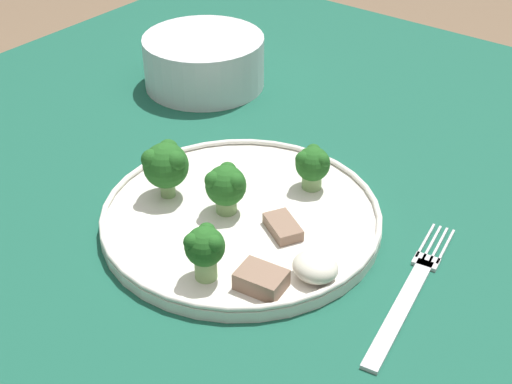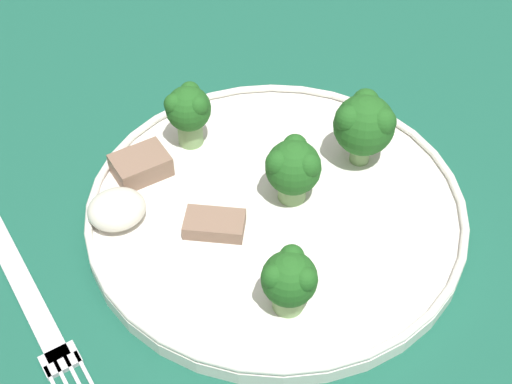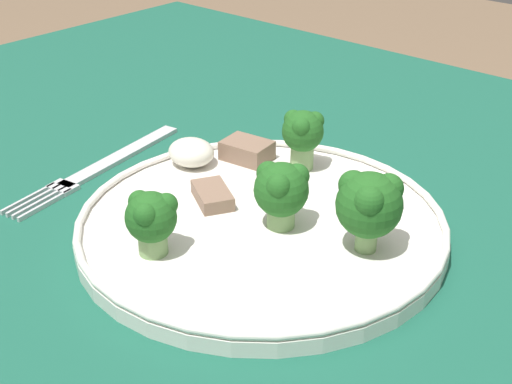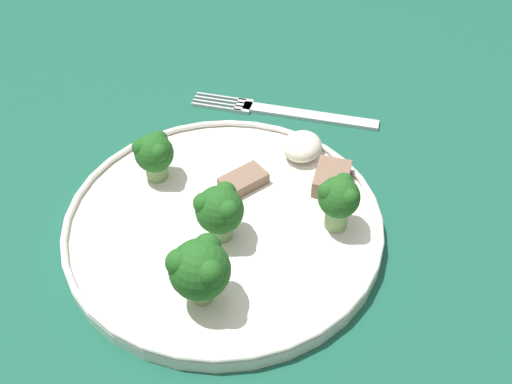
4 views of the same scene
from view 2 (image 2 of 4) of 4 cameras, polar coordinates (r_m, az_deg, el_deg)
table at (r=0.58m, az=2.05°, el=-13.90°), size 1.15×1.08×0.77m
dinner_plate at (r=0.54m, az=1.61°, el=-1.41°), size 0.28×0.28×0.02m
fork at (r=0.51m, az=-17.32°, el=-8.83°), size 0.05×0.21×0.00m
broccoli_floret_near_rim_left at (r=0.46m, az=2.68°, el=-7.00°), size 0.04×0.04×0.05m
broccoli_floret_center_left at (r=0.52m, az=3.00°, el=1.99°), size 0.04×0.04×0.05m
broccoli_floret_back_left at (r=0.57m, az=-5.43°, el=6.54°), size 0.04×0.04×0.05m
broccoli_floret_front_left at (r=0.55m, az=8.65°, el=5.42°), size 0.05×0.05×0.06m
meat_slice_front_slice at (r=0.52m, az=-3.34°, el=-2.58°), size 0.05×0.04×0.01m
meat_slice_middle_slice at (r=0.56m, az=-9.20°, el=2.13°), size 0.05×0.04×0.02m
sauce_dollop at (r=0.53m, az=-11.08°, el=-1.36°), size 0.04×0.04×0.02m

